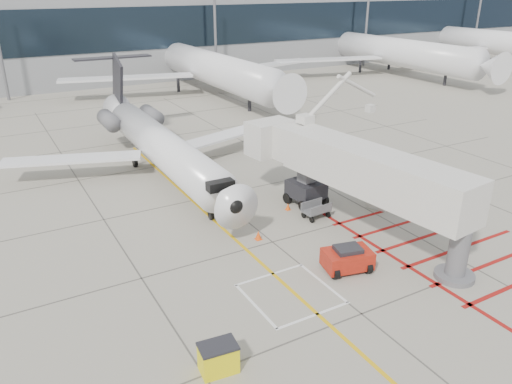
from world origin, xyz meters
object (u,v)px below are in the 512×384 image
pushback_tug (347,258)px  spill_bin (218,358)px  jet_bridge (371,180)px  regional_jet (170,134)px

pushback_tug → spill_bin: size_ratio=1.73×
jet_bridge → spill_bin: size_ratio=12.21×
spill_bin → pushback_tug: bearing=26.5°
jet_bridge → spill_bin: 14.57m
regional_jet → jet_bridge: size_ratio=1.70×
regional_jet → pushback_tug: bearing=-76.6°
jet_bridge → pushback_tug: bearing=-150.9°
regional_jet → spill_bin: bearing=-105.1°
regional_jet → spill_bin: regional_jet is taller
regional_jet → jet_bridge: (7.34, -13.62, -0.40)m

